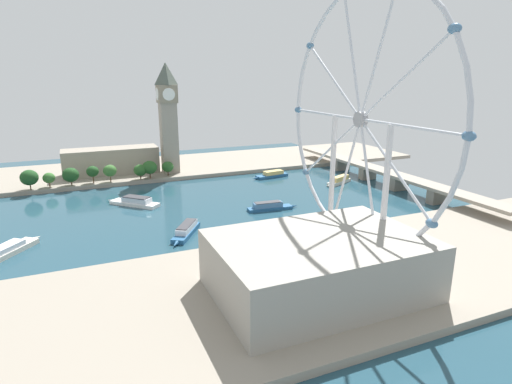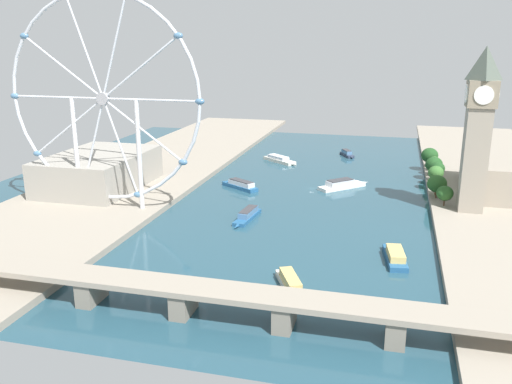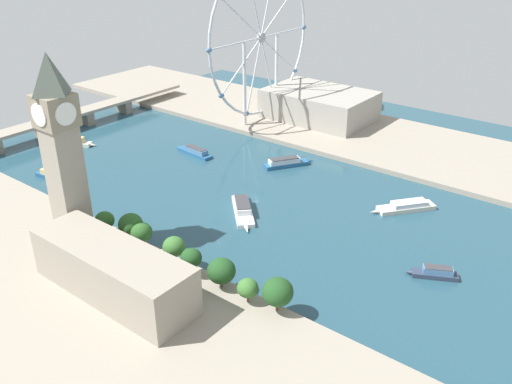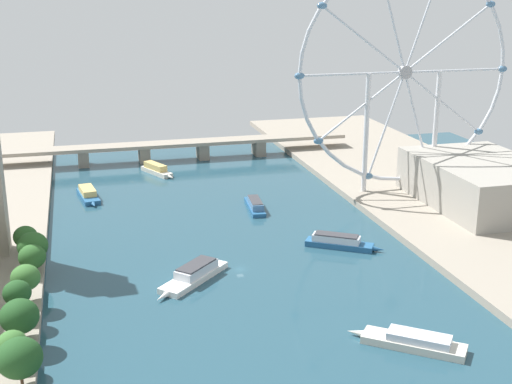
% 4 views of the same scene
% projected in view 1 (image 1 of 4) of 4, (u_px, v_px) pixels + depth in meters
% --- Properties ---
extents(ground_plane, '(399.08, 399.08, 0.00)m').
position_uv_depth(ground_plane, '(149.00, 213.00, 248.17)').
color(ground_plane, '#234756').
extents(riverbank_left, '(90.00, 520.00, 3.00)m').
position_uv_depth(riverbank_left, '(125.00, 171.00, 349.13)').
color(riverbank_left, gray).
rests_on(riverbank_left, ground_plane).
extents(riverbank_right, '(90.00, 520.00, 3.00)m').
position_uv_depth(riverbank_right, '(206.00, 304.00, 146.41)').
color(riverbank_right, gray).
rests_on(riverbank_right, ground_plane).
extents(clock_tower, '(15.02, 15.02, 83.75)m').
position_uv_depth(clock_tower, '(168.00, 117.00, 326.24)').
color(clock_tower, gray).
rests_on(clock_tower, riverbank_left).
extents(parliament_block, '(22.00, 70.89, 19.91)m').
position_uv_depth(parliament_block, '(111.00, 161.00, 330.73)').
color(parliament_block, gray).
rests_on(parliament_block, riverbank_left).
extents(tree_row_embankment, '(13.81, 103.98, 13.52)m').
position_uv_depth(tree_row_embankment, '(99.00, 172.00, 302.16)').
color(tree_row_embankment, '#513823').
rests_on(tree_row_embankment, riverbank_left).
extents(ferris_wheel, '(109.94, 3.20, 110.86)m').
position_uv_depth(ferris_wheel, '(360.00, 121.00, 172.97)').
color(ferris_wheel, silver).
rests_on(ferris_wheel, riverbank_right).
extents(riverside_hall, '(49.99, 73.46, 20.31)m').
position_uv_depth(riverside_hall, '(319.00, 265.00, 150.11)').
color(riverside_hall, gray).
rests_on(riverside_hall, riverbank_right).
extents(river_bridge, '(211.08, 13.84, 10.88)m').
position_uv_depth(river_bridge, '(383.00, 173.00, 310.44)').
color(river_bridge, gray).
rests_on(river_bridge, ground_plane).
extents(tour_boat_0, '(29.91, 30.07, 5.74)m').
position_uv_depth(tour_boat_0, '(135.00, 202.00, 261.45)').
color(tour_boat_0, white).
rests_on(tour_boat_0, ground_plane).
extents(tour_boat_1, '(11.09, 31.18, 5.05)m').
position_uv_depth(tour_boat_1, '(272.00, 175.00, 332.77)').
color(tour_boat_1, '#235684').
rests_on(tour_boat_1, ground_plane).
extents(tour_boat_2, '(28.80, 20.70, 5.48)m').
position_uv_depth(tour_boat_2, '(186.00, 230.00, 213.52)').
color(tour_boat_2, '#235684').
rests_on(tour_boat_2, ground_plane).
extents(tour_boat_3, '(15.63, 27.73, 5.58)m').
position_uv_depth(tour_boat_3, '(339.00, 181.00, 313.27)').
color(tour_boat_3, beige).
rests_on(tour_boat_3, ground_plane).
extents(tour_boat_4, '(30.39, 25.40, 4.65)m').
position_uv_depth(tour_boat_4, '(8.00, 250.00, 190.55)').
color(tour_boat_4, beige).
rests_on(tour_boat_4, ground_plane).
extents(tour_boat_5, '(8.52, 31.71, 5.06)m').
position_uv_depth(tour_boat_5, '(270.00, 206.00, 252.73)').
color(tour_boat_5, '#235684').
rests_on(tour_boat_5, ground_plane).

